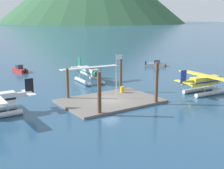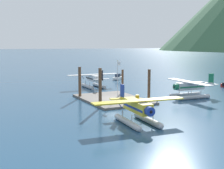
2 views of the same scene
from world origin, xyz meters
name	(u,v)px [view 1 (image 1 of 2)]	position (x,y,z in m)	size (l,w,h in m)	color
ground_plane	(110,102)	(0.00, 0.00, 0.00)	(1200.00, 1200.00, 0.00)	navy
dock_platform	(110,101)	(0.00, 0.00, 0.15)	(12.61, 8.69, 0.30)	#66605B
piling_near_left	(99,94)	(-4.06, -3.87, 2.52)	(0.46, 0.46, 5.03)	brown
piling_near_right	(156,84)	(4.33, -4.08, 2.71)	(0.43, 0.43, 5.43)	brown
piling_far_left	(68,84)	(-4.15, 4.00, 2.15)	(0.37, 0.37, 4.30)	brown
piling_far_right	(121,75)	(4.40, 3.78, 2.49)	(0.42, 0.42, 4.98)	brown
flagpole	(117,71)	(1.25, 0.25, 4.01)	(0.95, 0.10, 5.95)	silver
fuel_drum	(122,90)	(3.59, 2.28, 0.74)	(0.62, 0.62, 0.88)	gold
seaplane_silver_bow_right	(89,73)	(3.78, 12.09, 1.58)	(10.48, 7.97, 3.84)	#B7BABF
seaplane_yellow_stbd_aft	(205,83)	(13.90, -3.95, 1.58)	(7.97, 10.48, 3.84)	#B7BABF
boat_red_open_north	(20,70)	(-3.01, 28.72, 0.49)	(2.14, 4.86, 1.50)	#B2231E
boat_grey_open_east	(156,64)	(24.96, 18.51, 0.49)	(3.86, 4.18, 1.50)	gray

